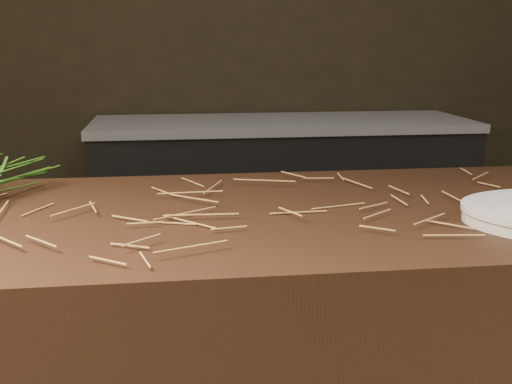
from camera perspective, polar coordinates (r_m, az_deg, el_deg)
The scene contains 2 objects.
back_counter at distance 3.20m, azimuth 2.27°, elevation -1.02°, with size 1.82×0.62×0.84m.
straw_bedding at distance 1.24m, azimuth 3.59°, elevation -1.11°, with size 1.40×0.60×0.02m, color #A4773C, non-canonical shape.
Camera 1 is at (-0.23, -0.87, 1.22)m, focal length 45.00 mm.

